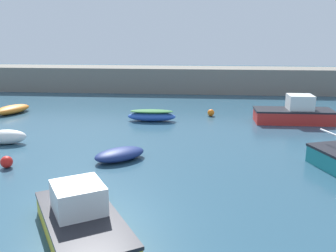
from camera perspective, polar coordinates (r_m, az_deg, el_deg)
ground_plane at (r=13.79m, az=-11.41°, el=-14.74°), size 120.00×120.00×0.20m
harbor_breakwater at (r=40.86m, az=-0.35°, el=7.13°), size 47.53×3.80×2.61m
open_tender_yellow at (r=32.57m, az=-22.71°, el=2.34°), size 2.64×3.61×0.66m
fishing_dinghy_green at (r=24.01m, az=-23.49°, el=-1.53°), size 2.51×1.41×0.86m
motorboat_with_cabin at (r=28.51m, az=18.73°, el=1.88°), size 5.54×2.13×2.04m
rowboat_with_red_cover at (r=27.57m, az=-2.51°, el=1.63°), size 3.56×1.19×0.85m
rowboat_white_midwater at (r=19.52m, az=-7.37°, el=-4.30°), size 3.05×2.89×0.63m
motorboat_grey_hull at (r=12.85m, az=-13.04°, el=-13.70°), size 4.53×5.49×1.71m
mooring_buoy_orange at (r=29.35m, az=6.55°, el=2.03°), size 0.53×0.53×0.53m
mooring_buoy_red at (r=19.97m, az=-23.38°, el=-5.05°), size 0.59×0.59×0.59m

